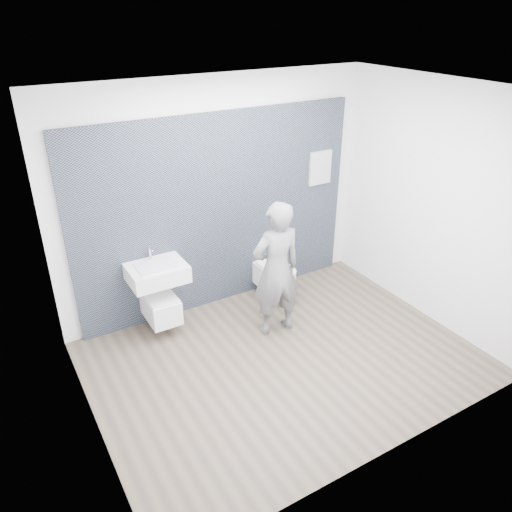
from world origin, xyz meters
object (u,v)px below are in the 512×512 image
toilet_square (161,306)px  washbasin (157,272)px  toilet_rounded (277,278)px  visitor (276,269)px

toilet_square → washbasin: bearing=90.0°
washbasin → toilet_rounded: bearing=-2.6°
visitor → toilet_square: bearing=-26.1°
visitor → toilet_rounded: bearing=-119.8°
toilet_rounded → washbasin: bearing=177.4°
toilet_square → toilet_rounded: bearing=-2.5°
toilet_square → toilet_rounded: size_ratio=1.09×
washbasin → visitor: size_ratio=0.40×
visitor → washbasin: bearing=-26.2°
washbasin → toilet_rounded: 1.63m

